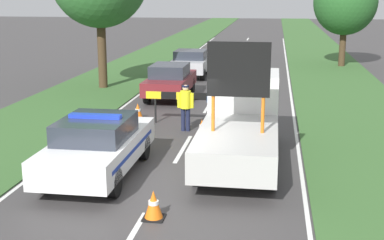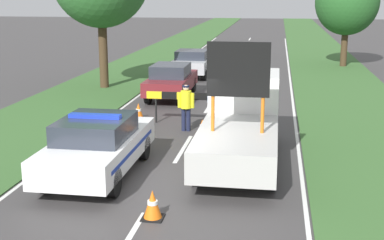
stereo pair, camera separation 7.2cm
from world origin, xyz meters
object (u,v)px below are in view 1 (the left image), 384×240
traffic_cone_near_police (154,205)px  traffic_cone_centre_front (202,127)px  work_truck (242,119)px  traffic_cone_near_truck (138,111)px  police_car (98,145)px  queued_car_wagon_maroon (170,80)px  pedestrian_civilian (216,99)px  police_officer (186,104)px  queued_car_sedan_silver (191,63)px  road_barrier (192,98)px  roadside_tree_near_left (345,2)px

traffic_cone_near_police → traffic_cone_centre_front: size_ratio=1.25×
work_truck → traffic_cone_near_truck: bearing=-41.7°
police_car → traffic_cone_near_police: 3.20m
work_truck → queued_car_wagon_maroon: 8.84m
pedestrian_civilian → traffic_cone_near_police: bearing=-65.6°
police_officer → pedestrian_civilian: size_ratio=0.91×
police_officer → pedestrian_civilian: (0.94, 0.63, 0.07)m
police_car → queued_car_wagon_maroon: (-0.11, 10.16, -0.00)m
police_officer → queued_car_sedan_silver: (-1.63, 11.61, -0.17)m
traffic_cone_near_truck → queued_car_wagon_maroon: queued_car_wagon_maroon is taller
police_car → police_officer: bearing=68.7°
traffic_cone_centre_front → queued_car_sedan_silver: queued_car_sedan_silver is taller
traffic_cone_near_police → police_officer: bearing=94.1°
police_officer → pedestrian_civilian: pedestrian_civilian is taller
queued_car_wagon_maroon → queued_car_sedan_silver: 6.13m
work_truck → police_officer: (-2.03, 2.58, -0.16)m
pedestrian_civilian → traffic_cone_near_police: pedestrian_civilian is taller
traffic_cone_near_police → traffic_cone_centre_front: traffic_cone_near_police is taller
queued_car_wagon_maroon → traffic_cone_near_police: bearing=99.5°
work_truck → traffic_cone_near_truck: work_truck is taller
pedestrian_civilian → police_car: bearing=-87.0°
traffic_cone_centre_front → queued_car_wagon_maroon: bearing=110.7°
road_barrier → pedestrian_civilian: (0.88, -0.33, 0.07)m
work_truck → traffic_cone_near_truck: (-4.04, 3.99, -0.80)m
police_car → traffic_cone_near_police: size_ratio=7.55×
road_barrier → police_officer: size_ratio=2.08×
police_car → work_truck: 4.10m
work_truck → traffic_cone_centre_front: (-1.43, 2.24, -0.84)m
pedestrian_civilian → queued_car_sedan_silver: pedestrian_civilian is taller
traffic_cone_near_truck → road_barrier: bearing=-12.2°
traffic_cone_near_police → pedestrian_civilian: bearing=86.9°
pedestrian_civilian → queued_car_sedan_silver: 11.28m
road_barrier → traffic_cone_centre_front: size_ratio=6.58×
police_car → pedestrian_civilian: 5.85m
road_barrier → traffic_cone_centre_front: (0.54, -1.30, -0.69)m
traffic_cone_near_police → roadside_tree_near_left: roadside_tree_near_left is taller
work_truck → queued_car_sedan_silver: bearing=-72.6°
pedestrian_civilian → traffic_cone_near_truck: pedestrian_civilian is taller
traffic_cone_near_police → queued_car_sedan_silver: 18.89m
work_truck → roadside_tree_near_left: roadside_tree_near_left is taller
pedestrian_civilian → traffic_cone_near_police: (-0.43, -7.78, -0.70)m
roadside_tree_near_left → pedestrian_civilian: bearing=-110.4°
road_barrier → traffic_cone_centre_front: bearing=-66.3°
work_truck → pedestrian_civilian: size_ratio=3.55×
police_officer → pedestrian_civilian: bearing=-150.1°
police_car → work_truck: work_truck is taller
police_car → police_officer: 4.92m
police_officer → queued_car_wagon_maroon: (-1.59, 5.48, -0.15)m
traffic_cone_near_police → traffic_cone_centre_front: (0.09, 6.81, -0.06)m
police_car → pedestrian_civilian: pedestrian_civilian is taller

